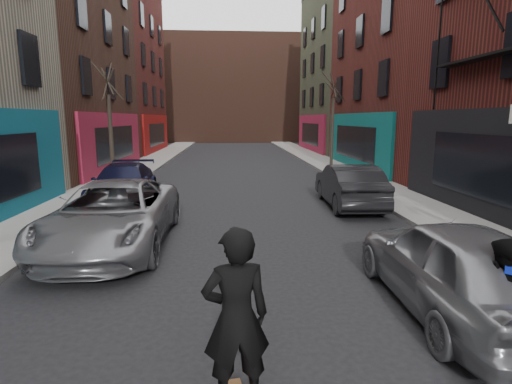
{
  "coord_description": "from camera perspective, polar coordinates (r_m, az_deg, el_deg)",
  "views": [
    {
      "loc": [
        -0.47,
        -1.86,
        3.19
      ],
      "look_at": [
        0.09,
        6.71,
        1.6
      ],
      "focal_mm": 28.0,
      "sensor_mm": 36.0,
      "label": 1
    }
  ],
  "objects": [
    {
      "name": "pedestrian",
      "position": [
        6.23,
        31.45,
        -13.16
      ],
      "size": [
        1.04,
        1.03,
        1.69
      ],
      "rotation": [
        0.0,
        0.0,
        3.9
      ],
      "color": "black",
      "rests_on": "ground"
    },
    {
      "name": "parked_right_far",
      "position": [
        7.42,
        26.52,
        -9.4
      ],
      "size": [
        1.97,
        4.75,
        1.61
      ],
      "primitive_type": "imported",
      "rotation": [
        0.0,
        0.0,
        3.13
      ],
      "color": "gray",
      "rests_on": "ground"
    },
    {
      "name": "sidewalk_right",
      "position": [
        32.71,
        8.15,
        4.9
      ],
      "size": [
        2.5,
        84.0,
        0.13
      ],
      "primitive_type": "cube",
      "color": "gray",
      "rests_on": "ground"
    },
    {
      "name": "tree_left_far",
      "position": [
        20.67,
        -20.19,
        10.39
      ],
      "size": [
        2.0,
        2.0,
        6.5
      ],
      "primitive_type": null,
      "color": "black",
      "rests_on": "sidewalk_left"
    },
    {
      "name": "parked_left_end",
      "position": [
        16.04,
        -18.44,
        1.14
      ],
      "size": [
        2.33,
        5.16,
        1.47
      ],
      "primitive_type": "imported",
      "rotation": [
        0.0,
        0.0,
        0.06
      ],
      "color": "black",
      "rests_on": "ground"
    },
    {
      "name": "tree_right_far",
      "position": [
        26.71,
        10.92,
        11.03
      ],
      "size": [
        2.0,
        2.0,
        6.8
      ],
      "primitive_type": null,
      "color": "black",
      "rests_on": "sidewalk_right"
    },
    {
      "name": "sidewalk_left",
      "position": [
        32.53,
        -14.02,
        4.67
      ],
      "size": [
        2.5,
        84.0,
        0.13
      ],
      "primitive_type": "cube",
      "color": "gray",
      "rests_on": "ground"
    },
    {
      "name": "building_far",
      "position": [
        57.98,
        -3.38,
        14.24
      ],
      "size": [
        40.0,
        10.0,
        14.0
      ],
      "primitive_type": "cube",
      "color": "#47281E",
      "rests_on": "ground"
    },
    {
      "name": "skateboarder",
      "position": [
        4.44,
        -2.87,
        -17.53
      ],
      "size": [
        0.8,
        0.59,
        2.01
      ],
      "primitive_type": "imported",
      "rotation": [
        0.0,
        0.0,
        3.31
      ],
      "color": "black",
      "rests_on": "skateboard"
    },
    {
      "name": "parked_left_far",
      "position": [
        10.62,
        -19.71,
        -3.08
      ],
      "size": [
        2.71,
        5.84,
        1.62
      ],
      "primitive_type": "imported",
      "rotation": [
        0.0,
        0.0,
        0.0
      ],
      "color": "gray",
      "rests_on": "ground"
    },
    {
      "name": "parked_right_end",
      "position": [
        14.93,
        13.13,
        0.92
      ],
      "size": [
        1.82,
        4.79,
        1.56
      ],
      "primitive_type": "imported",
      "rotation": [
        0.0,
        0.0,
        3.11
      ],
      "color": "black",
      "rests_on": "ground"
    }
  ]
}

